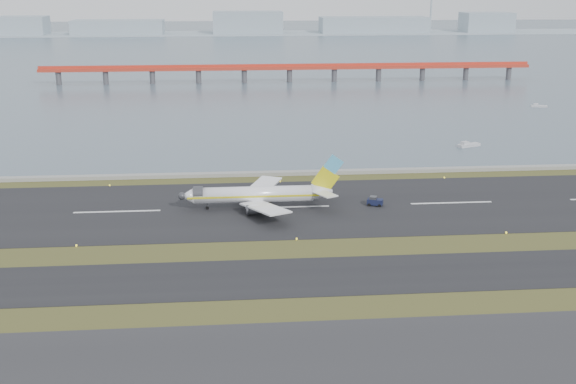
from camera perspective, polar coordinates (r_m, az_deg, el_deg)
name	(u,v)px	position (r m, az deg, el deg)	size (l,w,h in m)	color
ground	(300,253)	(143.56, 0.98, -4.84)	(1000.00, 1000.00, 0.00)	#304217
taxiway_strip	(307,276)	(132.49, 1.52, -6.69)	(1000.00, 18.00, 0.10)	black
runway_strip	(287,207)	(171.73, -0.05, -1.22)	(1000.00, 45.00, 0.10)	black
seawall	(278,173)	(200.33, -0.78, 1.49)	(1000.00, 2.50, 1.00)	gray
bay_water	(242,47)	(595.54, -3.66, 11.33)	(1400.00, 800.00, 1.30)	#495B69
red_pier	(289,68)	(387.20, 0.12, 9.75)	(260.00, 5.00, 10.20)	red
far_shoreline	(251,27)	(755.01, -2.92, 12.86)	(1400.00, 80.00, 60.50)	#96A7B1
airliner	(260,194)	(170.20, -2.22, -0.19)	(38.52, 32.89, 12.80)	white
pushback_tug	(375,201)	(173.91, 6.87, -0.74)	(4.13, 3.22, 2.33)	#131835
workboat_near	(468,145)	(241.97, 14.05, 3.63)	(8.24, 5.34, 1.92)	silver
workboat_far	(539,106)	(327.81, 19.19, 6.44)	(6.81, 3.82, 1.58)	silver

